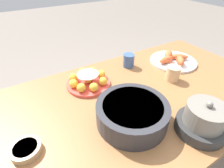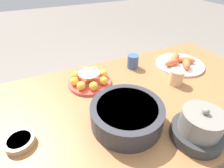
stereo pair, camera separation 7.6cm
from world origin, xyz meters
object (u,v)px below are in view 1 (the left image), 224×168
sauce_bowl (26,149)px  warming_pot (203,121)px  cup_near (129,61)px  cup_far (173,73)px  serving_bowl (132,113)px  cake_plate (88,81)px  dining_table (136,109)px  seafood_platter (173,60)px

sauce_bowl → warming_pot: 0.67m
cup_near → cup_far: same height
serving_bowl → cup_near: size_ratio=3.57×
cake_plate → serving_bowl: (-0.05, 0.34, 0.02)m
cake_plate → cup_far: size_ratio=2.87×
dining_table → cup_near: size_ratio=18.78×
cup_near → dining_table: bearing=63.4°
serving_bowl → cup_far: size_ratio=3.61×
serving_bowl → cup_far: bearing=-160.1°
seafood_platter → warming_pot: bearing=53.6°
dining_table → seafood_platter: bearing=-159.1°
seafood_platter → warming_pot: (0.34, 0.47, 0.04)m
cake_plate → warming_pot: (-0.25, 0.52, 0.03)m
cake_plate → sauce_bowl: cake_plate is taller
cake_plate → warming_pot: size_ratio=1.21×
dining_table → serving_bowl: size_ratio=5.26×
seafood_platter → cup_near: size_ratio=3.63×
warming_pot → seafood_platter: bearing=-126.4°
dining_table → cup_far: (-0.26, -0.02, 0.13)m
cup_near → cup_far: (-0.13, 0.26, -0.00)m
seafood_platter → cake_plate: bearing=-5.2°
cake_plate → serving_bowl: size_ratio=0.80×
sauce_bowl → cup_far: size_ratio=1.31×
dining_table → cup_near: bearing=-116.6°
cup_near → warming_pot: 0.58m
dining_table → warming_pot: 0.35m
cup_near → serving_bowl: bearing=56.4°
cup_far → serving_bowl: bearing=19.9°
dining_table → seafood_platter: seafood_platter is taller
cake_plate → seafood_platter: cake_plate is taller
cake_plate → seafood_platter: bearing=174.8°
dining_table → seafood_platter: (-0.42, -0.16, 0.11)m
dining_table → cup_far: size_ratio=18.96×
dining_table → warming_pot: size_ratio=7.97×
sauce_bowl → seafood_platter: seafood_platter is taller
serving_bowl → cup_far: serving_bowl is taller
sauce_bowl → cup_far: cup_far is taller
serving_bowl → cup_near: (-0.26, -0.40, -0.01)m
serving_bowl → seafood_platter: bearing=-152.6°
dining_table → warming_pot: warming_pot is taller
dining_table → sauce_bowl: bearing=5.1°
sauce_bowl → cup_near: cup_near is taller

